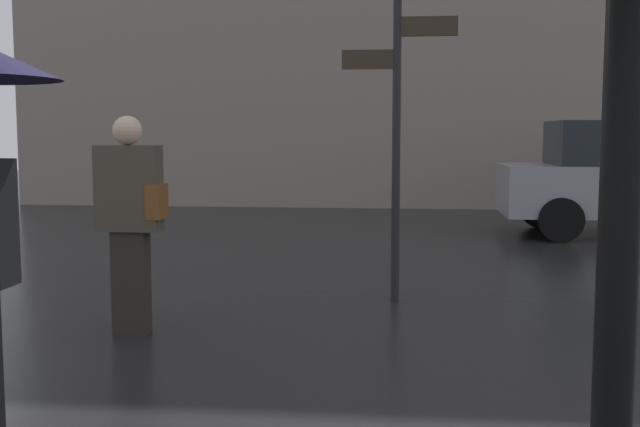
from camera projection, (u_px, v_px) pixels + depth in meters
name	position (u px, v px, depth m)	size (l,w,h in m)	color
pedestrian_with_bag	(131.00, 212.00, 6.23)	(0.54, 0.24, 1.77)	#2A241E
parked_car_left	(639.00, 177.00, 12.28)	(4.39, 1.96, 1.82)	gray
street_signpost	(397.00, 121.00, 7.35)	(1.08, 0.08, 2.87)	black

